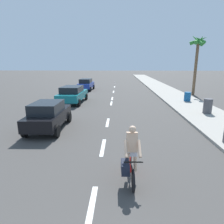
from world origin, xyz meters
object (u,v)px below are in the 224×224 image
at_px(parked_car_blue, 86,84).
at_px(parked_car_black, 48,115).
at_px(cyclist, 130,157).
at_px(trash_bin_far, 187,97).
at_px(parked_car_teal, 73,94).
at_px(trash_bin_near, 208,106).
at_px(palm_tree_far, 198,48).

bearing_deg(parked_car_blue, parked_car_black, -85.72).
distance_m(cyclist, trash_bin_far, 14.24).
bearing_deg(parked_car_teal, parked_car_blue, 93.33).
height_order(cyclist, parked_car_teal, cyclist).
height_order(cyclist, parked_car_blue, cyclist).
height_order(trash_bin_near, trash_bin_far, trash_bin_near).
relative_size(parked_car_blue, trash_bin_near, 3.77).
relative_size(cyclist, parked_car_black, 0.47).
relative_size(cyclist, palm_tree_far, 0.26).
bearing_deg(cyclist, parked_car_teal, -71.02).
xyz_separation_m(parked_car_blue, trash_bin_near, (10.85, -12.86, -0.17)).
relative_size(parked_car_teal, trash_bin_far, 5.41).
distance_m(cyclist, parked_car_blue, 21.70).
xyz_separation_m(palm_tree_far, trash_bin_far, (-2.29, -4.76, -4.67)).
bearing_deg(parked_car_blue, trash_bin_near, -47.62).
height_order(parked_car_teal, trash_bin_far, parked_car_teal).
height_order(cyclist, trash_bin_near, cyclist).
distance_m(cyclist, trash_bin_near, 10.21).
distance_m(trash_bin_near, trash_bin_far, 4.59).
bearing_deg(cyclist, palm_tree_far, -117.23).
bearing_deg(trash_bin_near, parked_car_black, -161.65).
bearing_deg(trash_bin_near, parked_car_blue, 130.14).
bearing_deg(parked_car_teal, palm_tree_far, 24.04).
xyz_separation_m(trash_bin_near, trash_bin_far, (0.13, 4.59, -0.10)).
distance_m(parked_car_blue, palm_tree_far, 14.41).
bearing_deg(parked_car_blue, cyclist, -74.78).
relative_size(parked_car_teal, trash_bin_near, 4.40).
height_order(parked_car_teal, parked_car_blue, same).
xyz_separation_m(parked_car_blue, trash_bin_far, (10.97, -8.27, -0.27)).
relative_size(cyclist, trash_bin_near, 1.74).
xyz_separation_m(parked_car_black, palm_tree_far, (12.68, 12.76, 4.40)).
bearing_deg(palm_tree_far, cyclist, -115.46).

